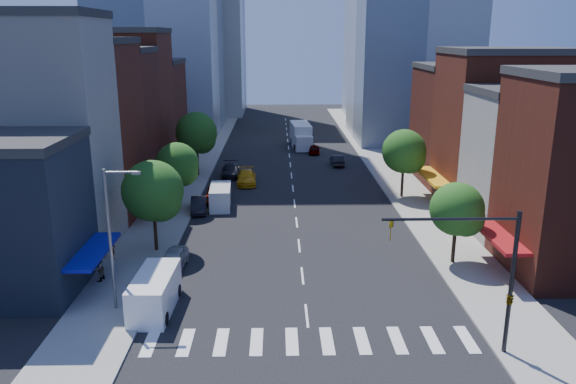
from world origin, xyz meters
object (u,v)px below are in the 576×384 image
traffic_car_oncoming (337,160)px  traffic_car_far (314,149)px  box_truck (301,136)px  cargo_van_near (154,294)px  parked_car_third (218,194)px  pedestrian_far (98,268)px  parked_car_front (174,259)px  pedestrian_near (112,249)px  cargo_van_far (220,197)px  parked_car_rear (231,170)px  parked_car_second (199,205)px  taxi (246,177)px

traffic_car_oncoming → traffic_car_far: bearing=-73.7°
box_truck → cargo_van_near: bearing=-106.2°
parked_car_third → pedestrian_far: bearing=-108.9°
cargo_van_near → traffic_car_oncoming: (15.73, 40.68, -0.50)m
cargo_van_near → pedestrian_far: size_ratio=3.00×
parked_car_front → box_truck: box_truck is taller
box_truck → pedestrian_near: (-16.36, -45.53, -0.68)m
parked_car_front → cargo_van_far: size_ratio=0.82×
cargo_van_near → box_truck: bearing=79.7°
pedestrian_far → pedestrian_near: bearing=-164.6°
parked_car_rear → parked_car_front: bearing=-97.6°
parked_car_rear → pedestrian_near: bearing=-107.9°
parked_car_second → parked_car_rear: size_ratio=0.81×
parked_car_second → parked_car_third: bearing=61.4°
cargo_van_far → taxi: bearing=74.1°
traffic_car_far → parked_car_third: bearing=68.1°
traffic_car_far → parked_car_second: bearing=68.6°
cargo_van_near → traffic_car_oncoming: cargo_van_near is taller
parked_car_rear → parked_car_second: bearing=-101.4°
cargo_van_far → pedestrian_far: size_ratio=2.69×
parked_car_second → cargo_van_near: cargo_van_near is taller
parked_car_front → cargo_van_far: 15.51m
traffic_car_oncoming → pedestrian_far: bearing=58.9°
parked_car_third → parked_car_rear: bearing=86.1°
parked_car_second → pedestrian_near: (-4.90, -12.49, 0.33)m
traffic_car_far → parked_car_rear: bearing=54.3°
parked_car_front → traffic_car_far: parked_car_front is taller
parked_car_rear → box_truck: box_truck is taller
traffic_car_oncoming → pedestrian_near: (-20.62, -32.59, 0.33)m
parked_car_third → cargo_van_far: bearing=-80.1°
parked_car_front → parked_car_rear: bearing=89.8°
parked_car_second → pedestrian_far: pedestrian_far is taller
traffic_car_far → pedestrian_near: (-18.08, -40.41, 0.37)m
parked_car_rear → pedestrian_far: (-6.77, -30.72, 0.34)m
taxi → traffic_car_far: 19.39m
parked_car_third → taxi: 7.43m
traffic_car_far → pedestrian_far: (-17.95, -44.25, 0.45)m
parked_car_third → traffic_car_oncoming: 21.60m
box_truck → pedestrian_far: bearing=-112.4°
parked_car_third → pedestrian_far: pedestrian_far is taller
parked_car_second → pedestrian_near: bearing=-117.9°
traffic_car_far → pedestrian_far: bearing=71.7°
parked_car_rear → pedestrian_near: 27.75m
parked_car_third → traffic_car_far: (11.64, 24.11, -0.10)m
parked_car_front → parked_car_second: (0.00, 13.88, -0.02)m
cargo_van_far → traffic_car_far: bearing=64.0°
parked_car_third → cargo_van_near: 24.44m
cargo_van_near → traffic_car_far: cargo_van_near is taller
taxi → pedestrian_far: bearing=-111.0°
traffic_car_oncoming → traffic_car_far: traffic_car_oncoming is taller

